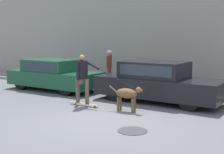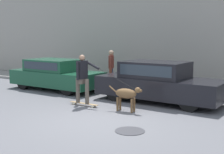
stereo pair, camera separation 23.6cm
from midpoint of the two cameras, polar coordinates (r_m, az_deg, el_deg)
ground_plane at (r=8.55m, az=-2.50°, el=-7.91°), size 36.00×36.00×0.00m
back_wall at (r=13.90m, az=12.05°, el=7.87°), size 32.00×0.30×4.81m
sidewalk_curb at (r=12.99m, az=10.08°, el=-2.42°), size 30.00×1.99×0.12m
parked_car_0 at (r=13.47m, az=-11.06°, el=0.38°), size 4.11×1.82×1.29m
parked_car_1 at (r=10.88m, az=7.76°, el=-1.02°), size 4.42×1.85×1.40m
dog at (r=9.43m, az=2.09°, el=-3.17°), size 1.12×0.33×0.77m
skateboarder at (r=10.17m, az=-6.08°, el=0.00°), size 2.50×0.54×1.67m
pedestrian_with_bag at (r=13.72m, az=-1.00°, el=2.02°), size 0.40×0.63×1.53m
manhole_cover at (r=7.63m, az=2.87°, el=-9.79°), size 0.72×0.72×0.01m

